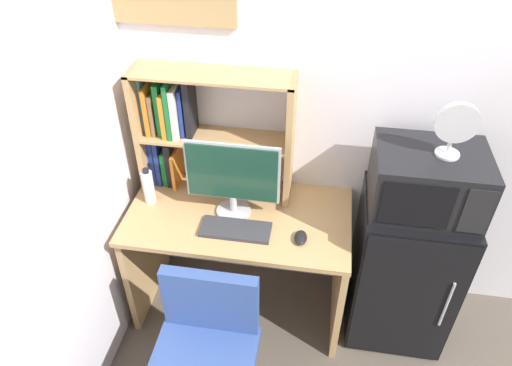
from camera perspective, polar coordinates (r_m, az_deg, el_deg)
name	(u,v)px	position (r m, az deg, el deg)	size (l,w,h in m)	color
desk	(240,245)	(2.69, -2.01, -7.56)	(1.20, 0.64, 0.76)	tan
hutch_bookshelf	(190,127)	(2.53, -7.95, 6.78)	(0.83, 0.22, 0.71)	tan
monitor	(232,176)	(2.39, -2.88, 0.80)	(0.49, 0.18, 0.44)	#B7B7BC
keyboard	(236,229)	(2.43, -2.49, -5.65)	(0.36, 0.15, 0.02)	#333338
computer_mouse	(301,238)	(2.39, 5.43, -6.60)	(0.06, 0.10, 0.03)	black
water_bottle	(148,187)	(2.61, -12.90, -0.43)	(0.06, 0.06, 0.22)	silver
mini_fridge	(403,269)	(2.77, 17.35, -9.89)	(0.53, 0.51, 0.93)	black
microwave	(428,180)	(2.37, 20.09, 0.30)	(0.52, 0.40, 0.30)	black
desk_fan	(456,127)	(2.22, 23.06, 6.26)	(0.19, 0.11, 0.27)	silver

